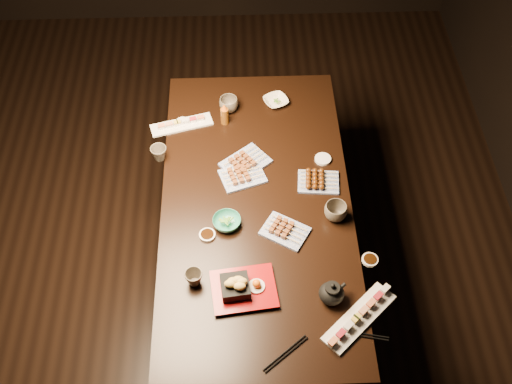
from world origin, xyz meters
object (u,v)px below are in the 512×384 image
at_px(yakitori_plate_left, 242,174).
at_px(condiment_bottle, 224,114).
at_px(yakitori_plate_center, 245,160).
at_px(teacup_far_left, 159,153).
at_px(sushi_platter_far, 181,123).
at_px(teacup_near_left, 194,278).
at_px(sushi_platter_near, 360,316).
at_px(yakitori_plate_right, 285,229).
at_px(teacup_far_right, 229,104).
at_px(tempura_tray, 244,285).
at_px(teacup_mid_right, 336,212).
at_px(teapot, 332,292).
at_px(dining_table, 256,247).
at_px(edamame_bowl_green, 227,222).
at_px(edamame_bowl_cream, 276,101).

relative_size(yakitori_plate_left, condiment_bottle, 1.63).
distance_m(yakitori_plate_center, teacup_far_left, 0.43).
bearing_deg(condiment_bottle, sushi_platter_far, -176.44).
xyz_separation_m(yakitori_plate_left, teacup_near_left, (-0.22, -0.59, 0.01)).
bearing_deg(sushi_platter_near, yakitori_plate_right, 78.71).
height_order(sushi_platter_far, teacup_far_right, teacup_far_right).
xyz_separation_m(tempura_tray, teacup_mid_right, (0.43, 0.38, -0.01)).
xyz_separation_m(teacup_mid_right, teacup_far_right, (-0.49, 0.73, -0.00)).
xyz_separation_m(yakitori_plate_center, teapot, (0.34, -0.77, 0.03)).
bearing_deg(teapot, teacup_far_left, 102.88).
distance_m(dining_table, sushi_platter_far, 0.76).
bearing_deg(edamame_bowl_green, teapot, -42.56).
height_order(dining_table, teacup_far_left, teacup_far_left).
height_order(tempura_tray, teacup_far_left, tempura_tray).
relative_size(yakitori_plate_right, teacup_near_left, 2.60).
relative_size(tempura_tray, teacup_far_right, 2.72).
xyz_separation_m(yakitori_plate_right, condiment_bottle, (-0.27, 0.72, 0.04)).
relative_size(teacup_far_right, teapot, 0.78).
xyz_separation_m(yakitori_plate_left, edamame_bowl_green, (-0.08, -0.28, -0.01)).
height_order(sushi_platter_far, yakitori_plate_center, yakitori_plate_center).
distance_m(edamame_bowl_green, teapot, 0.59).
distance_m(tempura_tray, teacup_near_left, 0.22).
relative_size(yakitori_plate_left, teacup_near_left, 2.70).
height_order(yakitori_plate_left, teacup_near_left, teacup_near_left).
bearing_deg(edamame_bowl_green, yakitori_plate_left, 74.56).
relative_size(sushi_platter_near, yakitori_plate_center, 1.67).
xyz_separation_m(dining_table, teacup_far_left, (-0.47, 0.30, 0.41)).
bearing_deg(sushi_platter_far, teapot, 107.23).
relative_size(sushi_platter_far, teacup_far_right, 3.21).
relative_size(edamame_bowl_cream, teacup_far_left, 1.54).
bearing_deg(edamame_bowl_green, teacup_mid_right, 2.98).
height_order(teacup_mid_right, teacup_far_right, teacup_mid_right).
xyz_separation_m(yakitori_plate_left, condiment_bottle, (-0.08, 0.38, 0.04)).
xyz_separation_m(yakitori_plate_center, teacup_far_right, (-0.08, 0.39, 0.01)).
xyz_separation_m(edamame_bowl_green, teapot, (0.44, -0.40, 0.03)).
bearing_deg(teacup_far_right, teacup_far_left, -136.04).
height_order(yakitori_plate_center, yakitori_plate_left, yakitori_plate_center).
height_order(sushi_platter_far, condiment_bottle, condiment_bottle).
xyz_separation_m(sushi_platter_near, teacup_far_left, (-0.88, 0.92, 0.02)).
bearing_deg(yakitori_plate_center, teapot, -104.64).
distance_m(teacup_near_left, condiment_bottle, 0.98).
bearing_deg(teacup_near_left, tempura_tray, -13.37).
bearing_deg(edamame_bowl_cream, yakitori_plate_center, -112.08).
height_order(teacup_far_left, teapot, teapot).
bearing_deg(teapot, yakitori_plate_left, 87.39).
xyz_separation_m(edamame_bowl_green, tempura_tray, (0.07, -0.35, 0.03)).
bearing_deg(dining_table, teacup_near_left, -136.93).
height_order(dining_table, edamame_bowl_cream, edamame_bowl_cream).
relative_size(yakitori_plate_right, teacup_far_left, 2.47).
xyz_separation_m(sushi_platter_far, edamame_bowl_green, (0.23, -0.65, 0.00)).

